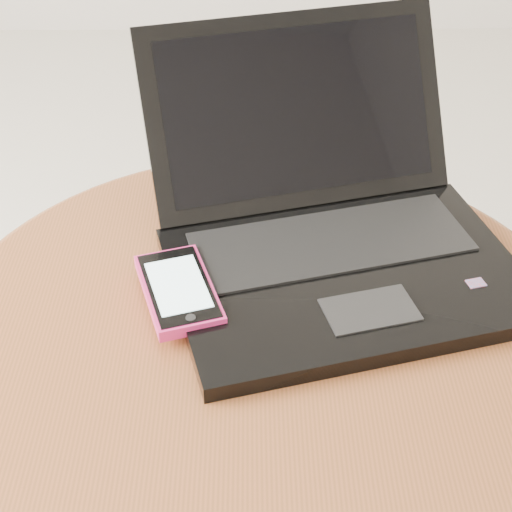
{
  "coord_description": "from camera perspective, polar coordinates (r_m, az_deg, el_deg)",
  "views": [
    {
      "loc": [
        0.06,
        -0.68,
        1.07
      ],
      "look_at": [
        0.06,
        -0.06,
        0.59
      ],
      "focal_mm": 55.95,
      "sensor_mm": 36.0,
      "label": 1
    }
  ],
  "objects": [
    {
      "name": "table",
      "position": [
        0.87,
        0.49,
        -10.39
      ],
      "size": [
        0.67,
        0.67,
        0.53
      ],
      "color": "#513219",
      "rests_on": "ground"
    },
    {
      "name": "laptop",
      "position": [
        0.86,
        5.37,
        2.18
      ],
      "size": [
        0.43,
        0.44,
        0.21
      ],
      "color": "black",
      "rests_on": "table"
    },
    {
      "name": "phone_black",
      "position": [
        0.82,
        -4.19,
        -2.48
      ],
      "size": [
        0.12,
        0.15,
        0.01
      ],
      "color": "black",
      "rests_on": "table"
    },
    {
      "name": "phone_pink",
      "position": [
        0.81,
        -5.56,
        -2.45
      ],
      "size": [
        0.1,
        0.14,
        0.02
      ],
      "color": "#DE2972",
      "rests_on": "phone_black"
    }
  ]
}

